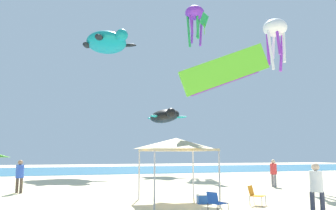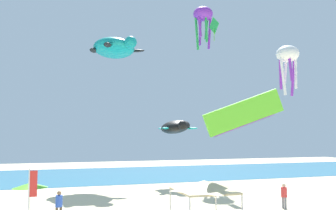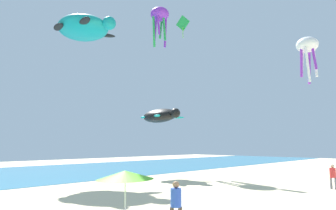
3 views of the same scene
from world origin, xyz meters
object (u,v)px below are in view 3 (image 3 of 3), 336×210
beach_umbrella (125,175)px  person_beachcomber (176,201)px  kite_diamond_green (183,24)px  kite_octopus_purple (160,16)px  kite_octopus_white (307,47)px  kite_turtle_teal (84,28)px  kite_turtle_black (161,116)px  person_kite_handler (333,174)px

beach_umbrella → person_beachcomber: size_ratio=1.27×
person_beachcomber → kite_diamond_green: (18.73, 15.92, 17.59)m
beach_umbrella → kite_octopus_purple: (21.39, 20.10, 19.49)m
kite_octopus_white → kite_turtle_teal: kite_turtle_teal is taller
kite_turtle_black → kite_octopus_white: bearing=20.1°
kite_turtle_teal → kite_turtle_black: size_ratio=1.52×
person_beachcomber → kite_turtle_teal: (7.39, 20.64, 15.08)m
beach_umbrella → kite_diamond_green: bearing=36.0°
kite_octopus_white → kite_octopus_purple: 22.81m
person_kite_handler → kite_octopus_purple: bearing=173.3°
beach_umbrella → person_beachcomber: bearing=-30.6°
kite_turtle_teal → kite_diamond_green: kite_diamond_green is taller
kite_turtle_teal → kite_diamond_green: size_ratio=2.48×
kite_octopus_white → kite_turtle_black: (-4.82, 13.58, -5.51)m
kite_turtle_teal → person_kite_handler: bearing=-5.2°
kite_octopus_purple → person_kite_handler: bearing=45.9°
person_beachcomber → kite_octopus_purple: (19.64, 21.13, 20.54)m
kite_turtle_teal → kite_octopus_purple: 13.42m
kite_diamond_green → kite_turtle_black: size_ratio=0.61×
person_kite_handler → kite_octopus_purple: size_ratio=0.31×
person_kite_handler → kite_diamond_green: bearing=173.4°
kite_diamond_green → kite_turtle_black: 13.71m
beach_umbrella → kite_octopus_white: bearing=-1.2°
kite_turtle_teal → kite_turtle_black: (5.68, -6.44, -9.85)m
kite_turtle_black → kite_diamond_green: bearing=107.6°
kite_octopus_white → kite_turtle_black: size_ratio=0.85×
kite_octopus_purple → kite_turtle_black: (-6.56, -6.94, -15.32)m
kite_octopus_purple → kite_turtle_black: 18.05m
person_kite_handler → kite_turtle_black: kite_turtle_black is taller
person_beachcomber → kite_octopus_white: kite_octopus_white is taller
person_beachcomber → kite_octopus_purple: kite_octopus_purple is taller
person_kite_handler → kite_octopus_white: 11.10m
person_beachcomber → beach_umbrella: bearing=14.1°
beach_umbrella → kite_octopus_white: size_ratio=0.56×
person_beachcomber → person_kite_handler: 15.89m
kite_octopus_white → kite_turtle_teal: (-10.51, 20.03, 4.35)m
beach_umbrella → person_kite_handler: beach_umbrella is taller
person_beachcomber → kite_octopus_purple: size_ratio=0.31×
beach_umbrella → kite_turtle_teal: kite_turtle_teal is taller
person_kite_handler → kite_octopus_white: (2.05, 1.91, 10.74)m
kite_turtle_teal → kite_octopus_purple: kite_octopus_purple is taller
kite_octopus_white → kite_octopus_purple: kite_octopus_purple is taller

